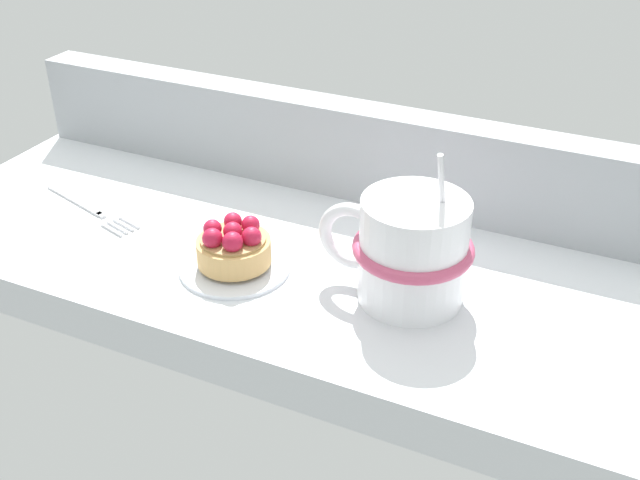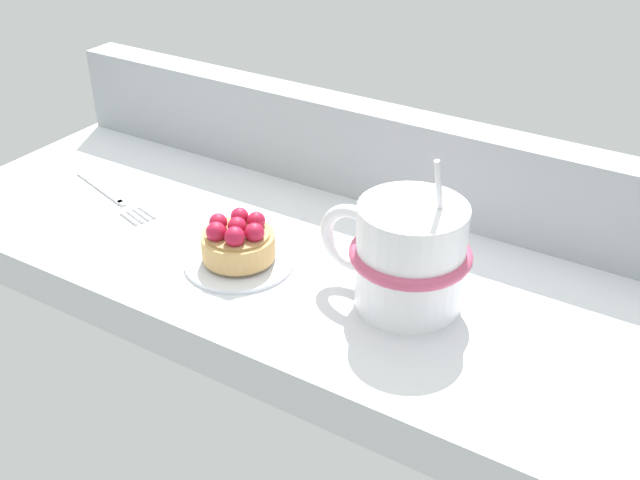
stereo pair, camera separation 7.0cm
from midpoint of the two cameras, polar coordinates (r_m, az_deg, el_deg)
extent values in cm
cube|color=silver|center=(78.49, -4.54, -2.17)|extent=(81.87, 32.43, 4.36)
cube|color=#9EA3A8|center=(85.83, -0.18, 6.64)|extent=(80.23, 4.32, 10.33)
cylinder|color=silver|center=(74.95, -8.94, -1.90)|extent=(10.70, 10.70, 0.83)
cylinder|color=silver|center=(75.06, -8.93, -2.03)|extent=(5.88, 5.88, 0.41)
cylinder|color=tan|center=(74.09, -9.04, -0.87)|extent=(7.09, 7.09, 2.36)
cylinder|color=#AB854F|center=(73.40, -9.13, 0.01)|extent=(6.24, 6.24, 0.30)
sphere|color=#B71938|center=(72.99, -9.18, 0.55)|extent=(1.81, 1.81, 1.81)
sphere|color=#B71938|center=(72.04, -7.84, 0.15)|extent=(1.88, 1.88, 1.88)
sphere|color=#B71938|center=(74.00, -7.83, 1.05)|extent=(1.76, 1.76, 1.76)
sphere|color=#B71938|center=(74.78, -9.11, 1.29)|extent=(1.77, 1.77, 1.77)
sphere|color=#B71938|center=(73.89, -10.62, 0.75)|extent=(1.77, 1.77, 1.77)
sphere|color=#B71938|center=(72.31, -10.68, 0.04)|extent=(1.92, 1.92, 1.92)
sphere|color=#B71938|center=(71.35, -9.26, -0.24)|extent=(1.95, 1.95, 1.95)
cylinder|color=white|center=(67.83, 3.95, -0.89)|extent=(9.52, 9.52, 9.86)
torus|color=#C64C70|center=(67.68, 3.95, -0.68)|extent=(10.75, 10.75, 1.18)
torus|color=white|center=(69.73, -0.43, 0.17)|extent=(6.72, 1.20, 6.72)
cylinder|color=silver|center=(64.87, 5.93, 3.54)|extent=(1.06, 2.03, 7.20)
cube|color=silver|center=(91.05, -19.75, 2.79)|extent=(9.80, 3.61, 0.60)
cube|color=silver|center=(87.06, -18.08, 1.77)|extent=(1.31, 0.89, 0.60)
cube|color=silver|center=(83.89, -17.44, 0.72)|extent=(3.42, 1.26, 0.60)
cube|color=silver|center=(84.19, -17.03, 0.91)|extent=(3.42, 1.26, 0.60)
cube|color=silver|center=(84.50, -16.62, 1.10)|extent=(3.42, 1.26, 0.60)
cube|color=silver|center=(84.81, -16.21, 1.28)|extent=(3.42, 1.26, 0.60)
camera|label=1|loc=(0.03, -92.86, -1.74)|focal=43.49mm
camera|label=2|loc=(0.03, 87.14, 1.74)|focal=43.49mm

